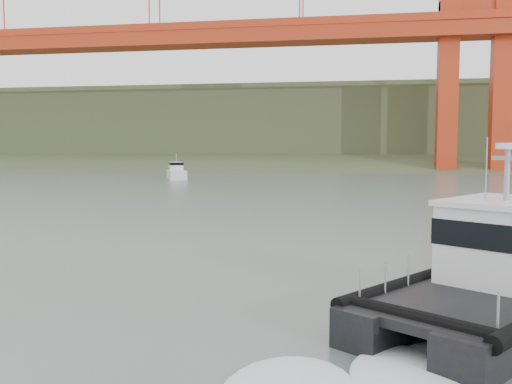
# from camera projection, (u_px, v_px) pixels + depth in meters

# --- Properties ---
(ground) EXTENTS (400.00, 400.00, 0.00)m
(ground) POSITION_uv_depth(u_px,v_px,m) (216.00, 276.00, 20.03)
(ground) COLOR #566660
(ground) RESTS_ON ground
(headlands) EXTENTS (500.00, 105.36, 27.12)m
(headlands) POSITION_uv_depth(u_px,v_px,m) (342.00, 134.00, 142.37)
(headlands) COLOR #374426
(headlands) RESTS_ON ground
(patrol_boat) EXTENTS (8.66, 10.19, 4.82)m
(patrol_boat) POSITION_uv_depth(u_px,v_px,m) (503.00, 273.00, 15.17)
(patrol_boat) COLOR black
(patrol_boat) RESTS_ON ground
(motorboat) EXTENTS (4.48, 6.62, 3.47)m
(motorboat) POSITION_uv_depth(u_px,v_px,m) (176.00, 172.00, 74.53)
(motorboat) COLOR silver
(motorboat) RESTS_ON ground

